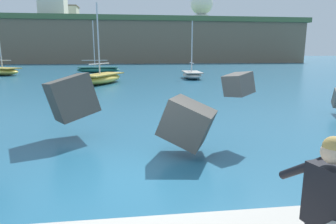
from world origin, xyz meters
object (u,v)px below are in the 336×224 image
station_building_west (53,4)px  station_building_central (68,14)px  boat_near_left (102,78)px  radar_dome (202,6)px  boat_near_right (192,75)px  boat_mid_left (0,71)px  boat_near_centre (98,69)px

station_building_west → station_building_central: station_building_west is taller
boat_near_left → radar_dome: 75.87m
boat_near_right → boat_mid_left: size_ratio=0.97×
boat_near_left → boat_near_right: boat_near_left is taller
boat_near_right → radar_dome: size_ratio=0.58×
boat_near_centre → station_building_west: size_ratio=1.01×
boat_mid_left → radar_dome: size_ratio=0.59×
boat_near_centre → radar_dome: 64.05m
radar_dome → boat_near_left: bearing=-110.0°
boat_near_left → boat_near_right: bearing=23.9°
boat_mid_left → station_building_central: (-2.49, 54.51, 13.12)m
boat_near_right → boat_near_left: bearing=-156.1°
boat_near_right → station_building_west: 58.57m
radar_dome → station_building_central: (-40.87, -3.76, -3.51)m
boat_near_centre → station_building_central: size_ratio=1.08×
station_building_west → station_building_central: 11.30m
boat_near_right → radar_dome: radar_dome is taller
station_building_central → boat_near_right: bearing=-68.5°
radar_dome → station_building_central: bearing=-174.7°
boat_mid_left → radar_dome: 71.73m
boat_near_right → boat_mid_left: (-21.92, 7.39, 0.07)m
boat_near_right → radar_dome: (16.46, 65.66, 16.70)m
radar_dome → station_building_west: 44.77m
boat_mid_left → boat_near_left: bearing=-40.8°
boat_near_right → station_building_west: station_building_west is taller
station_building_west → radar_dome: bearing=19.5°
boat_near_left → boat_near_right: size_ratio=1.15×
boat_mid_left → radar_dome: bearing=56.6°
boat_near_left → boat_near_centre: boat_near_centre is taller
station_building_west → boat_near_right: bearing=-63.2°
boat_near_left → station_building_west: 58.88m
boat_near_centre → boat_near_right: size_ratio=1.15×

